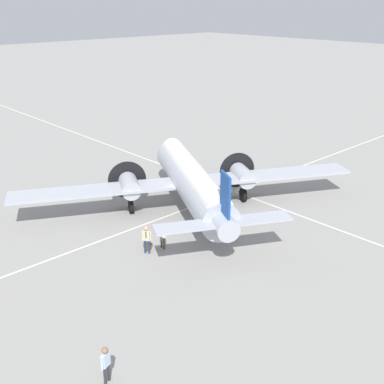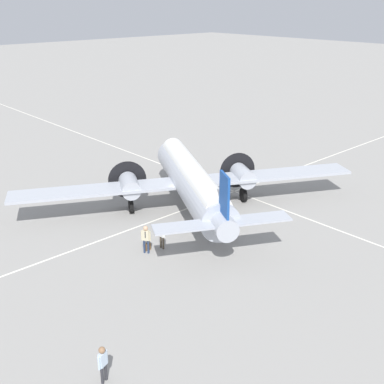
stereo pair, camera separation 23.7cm
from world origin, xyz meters
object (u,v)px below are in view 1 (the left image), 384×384
airliner_main (191,179)px  traffic_cone (177,226)px  ramp_agent (147,237)px  crew_foreground (106,361)px  suitcase_near_door (148,247)px  passenger_boarding (162,233)px

airliner_main → traffic_cone: airliner_main is taller
ramp_agent → crew_foreground: bearing=100.0°
suitcase_near_door → airliner_main: bearing=24.2°
suitcase_near_door → traffic_cone: bearing=17.5°
crew_foreground → ramp_agent: 11.00m
passenger_boarding → suitcase_near_door: bearing=63.3°
airliner_main → traffic_cone: 4.04m
passenger_boarding → ramp_agent: size_ratio=0.92×
airliner_main → crew_foreground: 18.00m
crew_foreground → traffic_cone: crew_foreground is taller
ramp_agent → suitcase_near_door: ramp_agent is taller
passenger_boarding → traffic_cone: passenger_boarding is taller
airliner_main → suitcase_near_door: size_ratio=47.69×
airliner_main → passenger_boarding: (-5.37, -3.20, -1.44)m
passenger_boarding → ramp_agent: bearing=80.0°
passenger_boarding → suitcase_near_door: (-0.85, 0.41, -0.82)m
airliner_main → crew_foreground: (-14.48, -10.59, -1.41)m
crew_foreground → airliner_main: bearing=16.2°
airliner_main → traffic_cone: size_ratio=44.99×
crew_foreground → suitcase_near_door: 11.39m
crew_foreground → suitcase_near_door: crew_foreground is taller
passenger_boarding → suitcase_near_door: 1.25m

